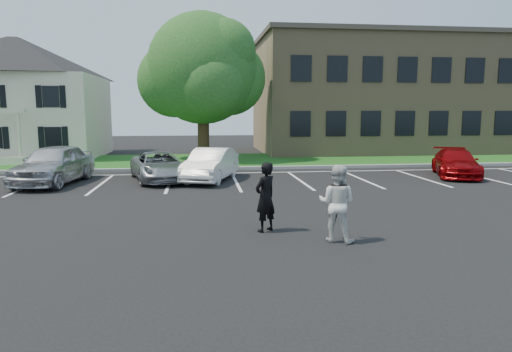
{
  "coord_description": "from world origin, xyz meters",
  "views": [
    {
      "loc": [
        -1.52,
        -11.26,
        3.03
      ],
      "look_at": [
        0.0,
        1.0,
        1.25
      ],
      "focal_mm": 32.0,
      "sensor_mm": 36.0,
      "label": 1
    }
  ],
  "objects_px": {
    "car_silver_minivan": "(160,167)",
    "car_white_sedan": "(211,165)",
    "man_white_shirt": "(337,203)",
    "house": "(18,98)",
    "man_black_suit": "(265,197)",
    "car_silver_west": "(54,164)",
    "office_building": "(406,95)",
    "tree": "(204,71)",
    "car_red_compact": "(456,163)"
  },
  "relations": [
    {
      "from": "man_white_shirt",
      "to": "car_red_compact",
      "type": "bearing_deg",
      "value": -100.99
    },
    {
      "from": "house",
      "to": "man_white_shirt",
      "type": "relative_size",
      "value": 5.7
    },
    {
      "from": "man_black_suit",
      "to": "car_white_sedan",
      "type": "height_order",
      "value": "man_black_suit"
    },
    {
      "from": "car_silver_west",
      "to": "car_red_compact",
      "type": "distance_m",
      "value": 17.78
    },
    {
      "from": "car_silver_west",
      "to": "car_silver_minivan",
      "type": "distance_m",
      "value": 4.3
    },
    {
      "from": "man_white_shirt",
      "to": "car_red_compact",
      "type": "xyz_separation_m",
      "value": [
        8.63,
        9.62,
        -0.28
      ]
    },
    {
      "from": "man_black_suit",
      "to": "man_white_shirt",
      "type": "height_order",
      "value": "man_white_shirt"
    },
    {
      "from": "office_building",
      "to": "man_black_suit",
      "type": "bearing_deg",
      "value": -122.12
    },
    {
      "from": "man_black_suit",
      "to": "car_white_sedan",
      "type": "relative_size",
      "value": 0.41
    },
    {
      "from": "office_building",
      "to": "car_silver_west",
      "type": "bearing_deg",
      "value": -147.71
    },
    {
      "from": "car_white_sedan",
      "to": "car_red_compact",
      "type": "height_order",
      "value": "car_white_sedan"
    },
    {
      "from": "office_building",
      "to": "car_silver_minivan",
      "type": "xyz_separation_m",
      "value": [
        -17.26,
        -13.3,
        -3.54
      ]
    },
    {
      "from": "tree",
      "to": "man_black_suit",
      "type": "relative_size",
      "value": 5.0
    },
    {
      "from": "tree",
      "to": "car_red_compact",
      "type": "height_order",
      "value": "tree"
    },
    {
      "from": "office_building",
      "to": "man_white_shirt",
      "type": "xyz_separation_m",
      "value": [
        -12.39,
        -23.23,
        -3.26
      ]
    },
    {
      "from": "man_black_suit",
      "to": "car_silver_west",
      "type": "relative_size",
      "value": 0.36
    },
    {
      "from": "car_red_compact",
      "to": "car_silver_west",
      "type": "bearing_deg",
      "value": -158.86
    },
    {
      "from": "car_white_sedan",
      "to": "house",
      "type": "bearing_deg",
      "value": 154.49
    },
    {
      "from": "house",
      "to": "man_white_shirt",
      "type": "height_order",
      "value": "house"
    },
    {
      "from": "car_silver_west",
      "to": "man_white_shirt",
      "type": "bearing_deg",
      "value": -37.79
    },
    {
      "from": "car_silver_west",
      "to": "car_silver_minivan",
      "type": "xyz_separation_m",
      "value": [
        4.28,
        0.31,
        -0.2
      ]
    },
    {
      "from": "man_white_shirt",
      "to": "car_silver_minivan",
      "type": "distance_m",
      "value": 11.06
    },
    {
      "from": "car_silver_west",
      "to": "office_building",
      "type": "bearing_deg",
      "value": 40.92
    },
    {
      "from": "man_black_suit",
      "to": "car_white_sedan",
      "type": "distance_m",
      "value": 8.69
    },
    {
      "from": "tree",
      "to": "man_white_shirt",
      "type": "height_order",
      "value": "tree"
    },
    {
      "from": "man_black_suit",
      "to": "man_white_shirt",
      "type": "bearing_deg",
      "value": 106.37
    },
    {
      "from": "car_silver_minivan",
      "to": "car_white_sedan",
      "type": "xyz_separation_m",
      "value": [
        2.2,
        -0.24,
        0.08
      ]
    },
    {
      "from": "car_red_compact",
      "to": "tree",
      "type": "bearing_deg",
      "value": 164.55
    },
    {
      "from": "man_white_shirt",
      "to": "house",
      "type": "bearing_deg",
      "value": -24.54
    },
    {
      "from": "tree",
      "to": "man_black_suit",
      "type": "xyz_separation_m",
      "value": [
        1.28,
        -17.03,
        -4.47
      ]
    },
    {
      "from": "tree",
      "to": "car_silver_minivan",
      "type": "bearing_deg",
      "value": -104.21
    },
    {
      "from": "house",
      "to": "office_building",
      "type": "bearing_deg",
      "value": 4.28
    },
    {
      "from": "tree",
      "to": "car_silver_west",
      "type": "height_order",
      "value": "tree"
    },
    {
      "from": "office_building",
      "to": "man_black_suit",
      "type": "distance_m",
      "value": 26.36
    },
    {
      "from": "car_silver_minivan",
      "to": "car_red_compact",
      "type": "xyz_separation_m",
      "value": [
        13.5,
        -0.3,
        0.0
      ]
    },
    {
      "from": "office_building",
      "to": "car_silver_minivan",
      "type": "distance_m",
      "value": 22.07
    },
    {
      "from": "man_black_suit",
      "to": "car_white_sedan",
      "type": "xyz_separation_m",
      "value": [
        -1.15,
        8.61,
        -0.18
      ]
    },
    {
      "from": "house",
      "to": "car_silver_minivan",
      "type": "xyz_separation_m",
      "value": [
        9.74,
        -11.28,
        -3.21
      ]
    },
    {
      "from": "car_red_compact",
      "to": "car_white_sedan",
      "type": "bearing_deg",
      "value": -159.19
    },
    {
      "from": "office_building",
      "to": "car_red_compact",
      "type": "xyz_separation_m",
      "value": [
        -3.76,
        -13.6,
        -3.54
      ]
    },
    {
      "from": "house",
      "to": "car_red_compact",
      "type": "xyz_separation_m",
      "value": [
        23.24,
        -11.58,
        -3.21
      ]
    },
    {
      "from": "house",
      "to": "car_white_sedan",
      "type": "relative_size",
      "value": 2.42
    },
    {
      "from": "tree",
      "to": "man_black_suit",
      "type": "height_order",
      "value": "tree"
    },
    {
      "from": "car_silver_minivan",
      "to": "car_white_sedan",
      "type": "bearing_deg",
      "value": -21.01
    },
    {
      "from": "tree",
      "to": "car_silver_west",
      "type": "distance_m",
      "value": 11.52
    },
    {
      "from": "man_black_suit",
      "to": "car_silver_west",
      "type": "distance_m",
      "value": 11.46
    },
    {
      "from": "tree",
      "to": "car_white_sedan",
      "type": "height_order",
      "value": "tree"
    },
    {
      "from": "office_building",
      "to": "car_white_sedan",
      "type": "distance_m",
      "value": 20.54
    },
    {
      "from": "car_white_sedan",
      "to": "tree",
      "type": "bearing_deg",
      "value": 109.35
    },
    {
      "from": "house",
      "to": "car_silver_west",
      "type": "bearing_deg",
      "value": -64.77
    }
  ]
}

